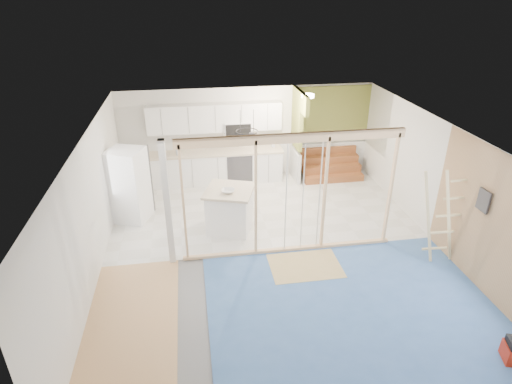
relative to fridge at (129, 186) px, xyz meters
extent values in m
cube|color=slate|center=(3.05, -1.93, -0.88)|extent=(7.00, 8.00, 0.01)
cube|color=white|center=(3.05, -1.93, 1.72)|extent=(7.00, 8.00, 0.01)
cube|color=silver|center=(3.05, 2.07, 0.42)|extent=(7.00, 0.01, 2.60)
cube|color=silver|center=(3.05, -5.93, 0.42)|extent=(7.00, 0.01, 2.60)
cube|color=silver|center=(-0.45, -1.93, 0.42)|extent=(0.01, 8.00, 2.60)
cube|color=silver|center=(6.55, -1.93, 0.42)|extent=(0.01, 8.00, 2.60)
cube|color=silver|center=(3.05, 0.07, -0.87)|extent=(7.00, 4.00, 0.02)
cube|color=#4873AF|center=(4.05, -3.93, -0.87)|extent=(5.00, 4.00, 0.02)
cube|color=tan|center=(0.30, -3.93, -0.87)|extent=(1.50, 4.00, 0.02)
cube|color=tan|center=(3.55, -2.53, -0.86)|extent=(1.40, 1.00, 0.01)
cube|color=#E5B98C|center=(3.35, -1.93, 1.62)|extent=(4.40, 0.09, 0.18)
cube|color=#E5B98C|center=(3.35, -1.93, -0.83)|extent=(4.40, 0.09, 0.06)
cube|color=silver|center=(0.95, -1.93, 0.42)|extent=(0.12, 0.14, 2.60)
cube|color=#E5B98C|center=(1.25, -1.93, 0.42)|extent=(0.04, 0.09, 2.40)
cube|color=#E5B98C|center=(2.65, -1.93, 0.42)|extent=(0.05, 0.09, 2.40)
cube|color=#E5B98C|center=(4.05, -1.93, 0.42)|extent=(0.04, 0.09, 2.40)
cube|color=#E5B98C|center=(5.45, -1.93, 0.42)|extent=(0.04, 0.09, 2.40)
cylinder|color=silver|center=(3.25, -1.96, 0.34)|extent=(0.02, 0.02, 2.35)
cylinder|color=silver|center=(3.95, -1.91, 0.34)|extent=(0.02, 0.02, 2.35)
cylinder|color=silver|center=(3.60, -1.93, 0.34)|extent=(0.02, 0.02, 2.35)
cube|color=white|center=(2.15, 1.77, -0.44)|extent=(3.60, 0.60, 0.88)
cube|color=beige|center=(2.15, 1.77, 0.03)|extent=(3.66, 0.64, 0.05)
cube|color=white|center=(-0.15, 0.67, -0.44)|extent=(0.60, 1.60, 0.88)
cube|color=beige|center=(-0.15, 0.67, 0.03)|extent=(0.64, 1.64, 0.05)
cube|color=white|center=(2.15, 1.89, 0.97)|extent=(3.60, 0.34, 0.75)
cube|color=silver|center=(2.75, 1.85, 0.67)|extent=(0.72, 0.38, 0.36)
cube|color=black|center=(2.75, 1.66, 0.67)|extent=(0.68, 0.02, 0.30)
cube|color=olive|center=(4.35, 1.62, 0.92)|extent=(0.10, 0.90, 1.60)
cube|color=silver|center=(4.35, 1.62, -0.43)|extent=(0.10, 0.90, 0.90)
cube|color=olive|center=(4.35, 0.92, 1.47)|extent=(0.10, 0.50, 0.50)
cube|color=olive|center=(5.45, 2.04, 0.87)|extent=(2.20, 0.04, 1.60)
cube|color=silver|center=(5.45, 2.04, -0.43)|extent=(2.20, 0.04, 0.90)
cube|color=brown|center=(5.40, 1.27, -0.78)|extent=(1.70, 0.26, 0.20)
cube|color=brown|center=(5.40, 1.53, -0.58)|extent=(1.70, 0.26, 0.20)
cube|color=brown|center=(5.40, 1.79, -0.38)|extent=(1.70, 0.26, 0.20)
cube|color=brown|center=(5.40, 2.05, -0.18)|extent=(1.70, 0.26, 0.20)
torus|color=black|center=(2.75, -0.03, 1.17)|extent=(0.52, 0.52, 0.02)
cylinder|color=black|center=(2.60, -0.03, 1.42)|extent=(0.01, 0.01, 0.50)
cylinder|color=black|center=(2.90, -0.03, 1.42)|extent=(0.01, 0.01, 0.50)
cylinder|color=#3C3C41|center=(2.65, -0.13, 1.02)|extent=(0.14, 0.14, 0.14)
cylinder|color=#3C3C41|center=(2.87, 0.07, 1.04)|extent=(0.12, 0.12, 0.12)
cube|color=tan|center=(6.53, -3.93, 0.42)|extent=(0.02, 4.00, 2.60)
cube|color=#3C3C41|center=(6.48, -3.33, 0.77)|extent=(0.04, 0.30, 0.40)
cylinder|color=#FFEABF|center=(4.45, 1.07, 1.66)|extent=(0.32, 0.32, 0.08)
cube|color=white|center=(-0.01, 0.00, 0.00)|extent=(0.97, 0.95, 1.75)
cube|color=#3C3C41|center=(0.36, 0.00, 0.00)|extent=(0.26, 0.66, 1.72)
cube|color=white|center=(2.24, -0.83, -0.41)|extent=(1.16, 1.16, 0.92)
cube|color=beige|center=(2.24, -0.83, 0.10)|extent=(1.29, 1.29, 0.05)
imported|color=silver|center=(2.20, -0.97, 0.16)|extent=(0.34, 0.34, 0.07)
imported|color=silver|center=(1.11, 1.67, 0.19)|extent=(0.13, 0.13, 0.26)
imported|color=silver|center=(3.75, 1.89, 0.16)|extent=(0.10, 0.10, 0.21)
cube|color=#DCC486|center=(5.92, -2.69, 0.11)|extent=(0.45, 0.20, 1.95)
cube|color=#DCC486|center=(6.34, -2.69, 0.11)|extent=(0.45, 0.20, 1.95)
cube|color=#DCC486|center=(6.18, -2.69, -0.61)|extent=(0.45, 0.20, 0.13)
cube|color=#DCC486|center=(6.26, -2.69, -0.23)|extent=(0.45, 0.20, 0.13)
cube|color=#DCC486|center=(6.34, -2.69, 0.14)|extent=(0.45, 0.20, 0.13)
cube|color=#DCC486|center=(6.42, -2.69, 0.51)|extent=(0.45, 0.20, 0.13)
cube|color=#DCC486|center=(6.50, -2.69, 0.89)|extent=(0.45, 0.20, 0.13)
camera|label=1|loc=(1.49, -9.28, 4.20)|focal=30.00mm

